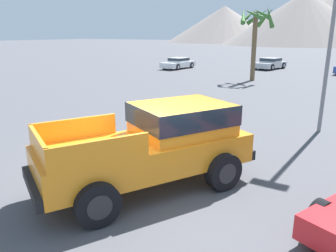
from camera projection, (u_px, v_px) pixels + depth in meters
ground_plane at (158, 188)px, 7.85m from camera, size 320.00×320.00×0.00m
orange_pickup_truck at (158, 142)px, 7.73m from camera, size 4.13×5.43×1.95m
parked_car_white at (178, 63)px, 34.24m from camera, size 2.16×4.34×1.13m
parked_car_silver at (270, 63)px, 33.91m from camera, size 2.68×4.39×1.13m
street_lamp_post at (335, 3)px, 11.13m from camera, size 0.90×0.24×7.59m
palm_tree_short at (256, 25)px, 24.63m from camera, size 2.64×2.61×5.54m
distant_mountain_range at (324, 20)px, 111.96m from camera, size 106.67×77.83×18.71m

